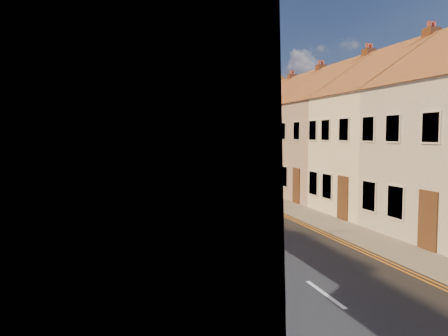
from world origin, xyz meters
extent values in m
cube|color=black|center=(0.00, 30.00, 0.01)|extent=(7.00, 90.00, 0.02)
cube|color=#A39A94|center=(-4.40, 30.00, 0.06)|extent=(1.80, 90.00, 0.12)
cube|color=#A39A94|center=(4.40, 30.00, 0.06)|extent=(1.80, 90.00, 0.12)
cube|color=white|center=(9.30, 23.50, 3.00)|extent=(8.00, 5.00, 6.00)
cube|color=brown|center=(9.30, 21.60, 8.20)|extent=(0.60, 0.60, 1.60)
cube|color=tan|center=(9.30, 28.90, 3.00)|extent=(8.00, 5.80, 6.00)
cube|color=brown|center=(9.30, 26.60, 8.20)|extent=(0.60, 0.60, 1.60)
cube|color=#B5B3AB|center=(9.30, 34.30, 3.00)|extent=(8.00, 5.00, 6.00)
cube|color=brown|center=(9.30, 32.40, 8.20)|extent=(0.60, 0.60, 1.60)
cube|color=white|center=(9.30, 39.70, 3.00)|extent=(8.00, 5.80, 6.00)
cube|color=brown|center=(9.30, 37.40, 8.20)|extent=(0.60, 0.60, 1.60)
cube|color=tan|center=(-9.30, 23.85, 2.90)|extent=(8.00, 6.10, 5.80)
cube|color=white|center=(9.30, 55.00, 4.00)|extent=(8.00, 24.00, 8.00)
cube|color=brown|center=(-9.30, 50.00, 4.00)|extent=(8.00, 24.00, 8.00)
cylinder|color=black|center=(-3.90, 20.00, 3.12)|extent=(0.12, 0.12, 6.00)
cube|color=black|center=(-3.55, 20.00, 6.02)|extent=(0.70, 0.08, 0.08)
cube|color=#FFD899|center=(-3.20, 20.00, 5.92)|extent=(0.25, 0.15, 0.28)
imported|color=navy|center=(-2.33, 35.64, 0.72)|extent=(2.47, 5.13, 1.44)
imported|color=#AEB1B6|center=(-2.22, 55.21, 0.68)|extent=(3.24, 5.25, 1.36)
camera|label=1|loc=(-5.28, 4.20, 4.05)|focal=35.00mm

